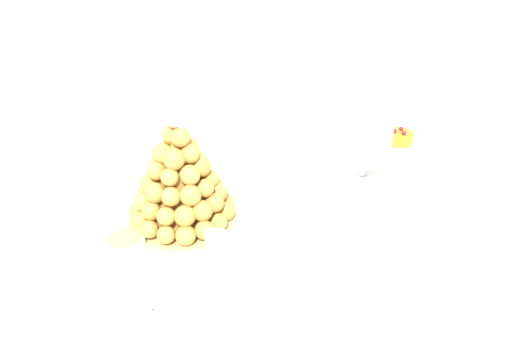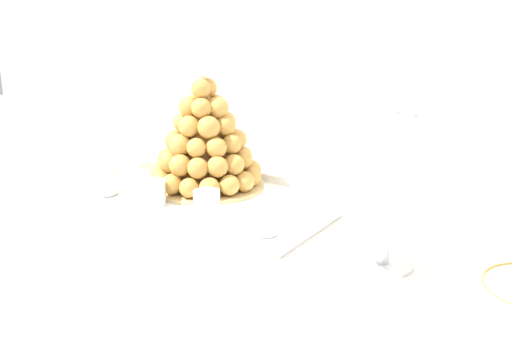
# 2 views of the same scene
# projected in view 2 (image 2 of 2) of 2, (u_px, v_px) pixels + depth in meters

# --- Properties ---
(buffet_table) EXTENTS (1.60, 1.02, 0.76)m
(buffet_table) POSITION_uv_depth(u_px,v_px,m) (312.00, 289.00, 1.12)
(buffet_table) COLOR brown
(buffet_table) RESTS_ON ground_plane
(serving_tray) EXTENTS (0.55, 0.34, 0.02)m
(serving_tray) POSITION_uv_depth(u_px,v_px,m) (211.00, 199.00, 1.28)
(serving_tray) COLOR white
(serving_tray) RESTS_ON buffet_table
(croquembouche) EXTENTS (0.26, 0.26, 0.29)m
(croquembouche) POSITION_uv_depth(u_px,v_px,m) (205.00, 140.00, 1.32)
(croquembouche) COLOR tan
(croquembouche) RESTS_ON serving_tray
(dessert_cup_left) EXTENTS (0.06, 0.06, 0.06)m
(dessert_cup_left) POSITION_uv_depth(u_px,v_px,m) (104.00, 182.00, 1.30)
(dessert_cup_left) COLOR silver
(dessert_cup_left) RESTS_ON serving_tray
(dessert_cup_mid_left) EXTENTS (0.05, 0.05, 0.05)m
(dessert_cup_mid_left) POSITION_uv_depth(u_px,v_px,m) (154.00, 193.00, 1.23)
(dessert_cup_mid_left) COLOR silver
(dessert_cup_mid_left) RESTS_ON serving_tray
(dessert_cup_centre) EXTENTS (0.05, 0.05, 0.05)m
(dessert_cup_centre) POSITION_uv_depth(u_px,v_px,m) (207.00, 205.00, 1.17)
(dessert_cup_centre) COLOR silver
(dessert_cup_centre) RESTS_ON serving_tray
(dessert_cup_mid_right) EXTENTS (0.05, 0.05, 0.05)m
(dessert_cup_mid_right) POSITION_uv_depth(u_px,v_px,m) (264.00, 220.00, 1.09)
(dessert_cup_mid_right) COLOR silver
(dessert_cup_mid_right) RESTS_ON serving_tray
(creme_brulee_ramekin) EXTENTS (0.08, 0.08, 0.03)m
(creme_brulee_ramekin) POSITION_uv_depth(u_px,v_px,m) (154.00, 170.00, 1.43)
(creme_brulee_ramekin) COLOR white
(creme_brulee_ramekin) RESTS_ON serving_tray
(macaron_goblet) EXTENTS (0.14, 0.14, 0.26)m
(macaron_goblet) POSITION_uv_depth(u_px,v_px,m) (389.00, 171.00, 0.93)
(macaron_goblet) COLOR white
(macaron_goblet) RESTS_ON buffet_table
(wine_glass) EXTENTS (0.08, 0.08, 0.16)m
(wine_glass) POSITION_uv_depth(u_px,v_px,m) (321.00, 130.00, 1.44)
(wine_glass) COLOR silver
(wine_glass) RESTS_ON buffet_table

